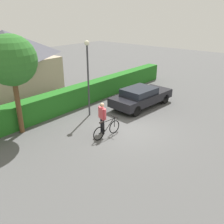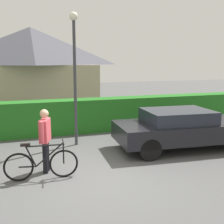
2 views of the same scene
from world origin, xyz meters
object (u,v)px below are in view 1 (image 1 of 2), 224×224
Objects in this scene: street_lamp at (88,69)px; person_rider at (102,116)px; parked_car_near at (141,96)px; tree_kerbside at (11,61)px; bicycle at (107,129)px.

person_rider is at bearing -119.55° from street_lamp.
parked_car_near is 0.94× the size of tree_kerbside.
person_rider is 0.33× the size of tree_kerbside.
tree_kerbside reaches higher than bicycle.
parked_car_near is at bearing -25.94° from street_lamp.
person_rider reaches higher than parked_car_near.
bicycle is at bearing -56.19° from tree_kerbside.
parked_car_near is at bearing 8.10° from person_rider.
person_rider is (0.15, 0.43, 0.57)m from bicycle.
parked_car_near is 2.62× the size of bicycle.
bicycle is at bearing -117.98° from street_lamp.
street_lamp is at bearing 62.02° from bicycle.
person_rider is 0.38× the size of street_lamp.
street_lamp reaches higher than parked_car_near.
tree_kerbside reaches higher than person_rider.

